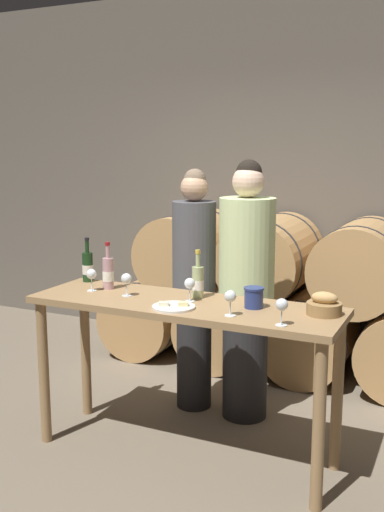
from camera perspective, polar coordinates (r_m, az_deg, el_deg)
The scene contains 17 objects.
ground_plane at distance 3.79m, azimuth -0.76°, elevation -18.31°, with size 10.00×10.00×0.00m, color #726654.
stone_wall_back at distance 5.40m, azimuth 9.61°, elevation 7.92°, with size 10.00×0.12×3.20m.
barrel_stack at distance 5.00m, azimuth 7.47°, elevation -3.97°, with size 2.85×0.91×1.27m.
tasting_table at distance 3.48m, azimuth -0.79°, elevation -6.72°, with size 1.82×0.56×0.94m.
person_left at distance 4.13m, azimuth 0.20°, elevation -2.99°, with size 0.30×0.30×1.68m.
person_right at distance 3.98m, azimuth 5.20°, elevation -3.28°, with size 0.37×0.37×1.74m.
wine_bottle_red at distance 3.99m, azimuth -9.90°, elevation -0.98°, with size 0.07×0.07×0.29m.
wine_bottle_white at distance 3.51m, azimuth 0.55°, elevation -2.45°, with size 0.07×0.07×0.29m.
wine_bottle_rose at distance 3.76m, azimuth -7.99°, elevation -1.60°, with size 0.07×0.07×0.30m.
blue_crock at distance 3.32m, azimuth 5.91°, elevation -3.87°, with size 0.11×0.11×0.12m.
bread_basket at distance 3.25m, azimuth 12.47°, elevation -4.66°, with size 0.19×0.19×0.12m.
cheese_plate at distance 3.31m, azimuth -1.77°, elevation -4.84°, with size 0.24×0.24×0.04m.
wine_glass_far_left at distance 3.72m, azimuth -9.60°, elevation -1.81°, with size 0.06×0.06×0.14m.
wine_glass_left at distance 3.57m, azimuth -6.27°, elevation -2.24°, with size 0.06×0.06×0.14m.
wine_glass_center at distance 3.42m, azimuth -0.22°, elevation -2.73°, with size 0.06×0.06×0.14m.
wine_glass_right at distance 3.14m, azimuth 3.67°, elevation -3.95°, with size 0.06×0.06×0.14m.
wine_glass_far_right at distance 3.00m, azimuth 8.54°, elevation -4.72°, with size 0.06×0.06×0.14m.
Camera 1 is at (1.46, -2.99, 1.82)m, focal length 42.00 mm.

